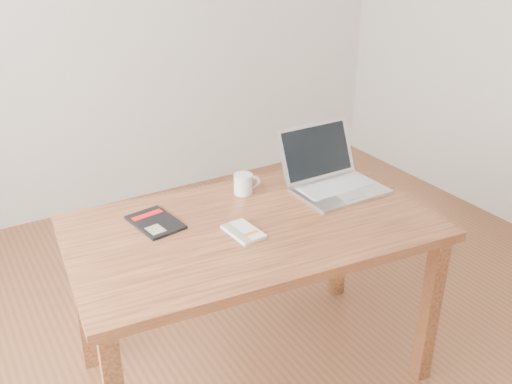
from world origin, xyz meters
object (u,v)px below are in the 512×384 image
desk (253,243)px  white_guidebook (243,232)px  laptop (331,176)px  coffee_mug (244,183)px  black_guidebook (155,222)px

desk → white_guidebook: size_ratio=8.55×
desk → laptop: bearing=18.8°
white_guidebook → coffee_mug: (0.18, 0.30, 0.04)m
white_guidebook → laptop: (0.54, 0.15, 0.05)m
white_guidebook → coffee_mug: coffee_mug is taller
white_guidebook → black_guidebook: 0.36m
white_guidebook → black_guidebook: (-0.26, 0.24, -0.00)m
laptop → white_guidebook: bearing=-164.2°
laptop → coffee_mug: (-0.36, 0.15, -0.01)m
desk → laptop: 0.50m
desk → white_guidebook: (-0.07, -0.05, 0.10)m
laptop → coffee_mug: bearing=157.2°
desk → coffee_mug: (0.11, 0.26, 0.14)m
white_guidebook → desk: bearing=30.1°
laptop → desk: bearing=-167.4°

